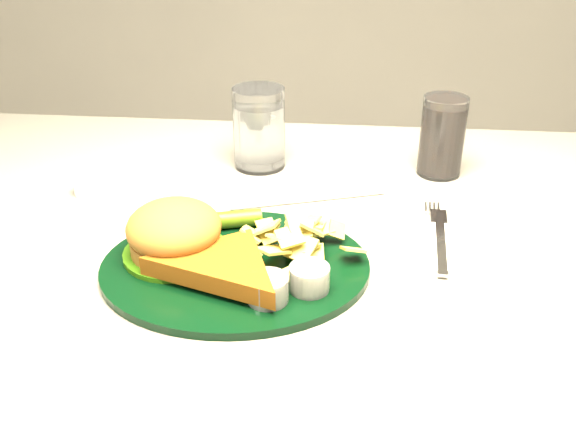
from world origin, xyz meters
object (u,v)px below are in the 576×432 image
Objects in this scene: dinner_plate at (235,244)px; fork_napkin at (440,244)px; water_glass at (259,128)px; cola_glass at (442,136)px.

fork_napkin is (0.24, 0.07, -0.03)m from dinner_plate.
cola_glass is at bearing -0.45° from water_glass.
water_glass is (-0.01, 0.30, 0.03)m from dinner_plate.
cola_glass is (0.27, -0.00, -0.00)m from water_glass.
dinner_plate is at bearing -87.55° from water_glass.
cola_glass is 0.23m from fork_napkin.
dinner_plate is at bearing -158.46° from fork_napkin.
water_glass is at bearing 86.08° from dinner_plate.
dinner_plate is 1.93× the size of fork_napkin.
cola_glass is at bearing 42.30° from dinner_plate.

